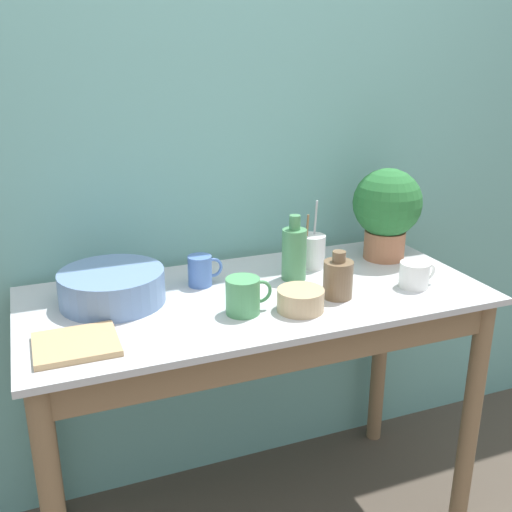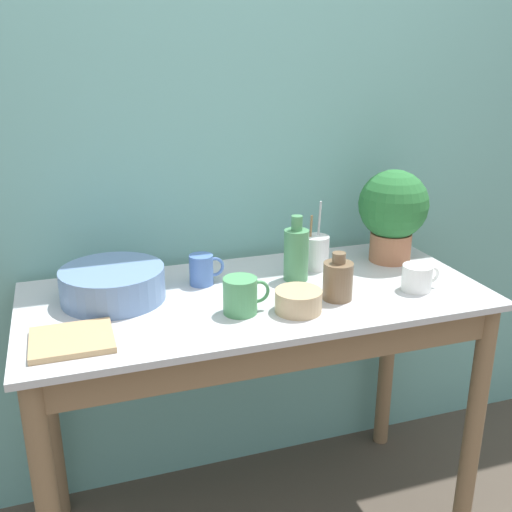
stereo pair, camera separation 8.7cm
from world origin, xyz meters
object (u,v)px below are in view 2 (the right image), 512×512
utensil_cup (316,252)px  tray_board (72,340)px  bottle_tall (296,253)px  mug_blue (202,270)px  bowl_small_tan (298,301)px  potted_plant (393,210)px  mug_white (417,278)px  mug_green (241,296)px  bowl_wash_large (113,284)px  bottle_short (338,280)px

utensil_cup → tray_board: utensil_cup is taller
bottle_tall → mug_blue: bottle_tall is taller
tray_board → mug_blue: bearing=34.6°
mug_blue → tray_board: bearing=-145.4°
bowl_small_tan → tray_board: 0.62m
potted_plant → utensil_cup: 0.31m
mug_white → mug_green: mug_green is taller
bottle_tall → utensil_cup: size_ratio=0.92×
mug_blue → bowl_small_tan: mug_blue is taller
mug_white → bowl_small_tan: (-0.41, -0.03, -0.01)m
bottle_tall → tray_board: bottle_tall is taller
potted_plant → bowl_small_tan: potted_plant is taller
utensil_cup → tray_board: 0.86m
potted_plant → bowl_wash_large: size_ratio=1.05×
bottle_tall → mug_white: bottle_tall is taller
utensil_cup → tray_board: (-0.81, -0.30, -0.05)m
bowl_small_tan → potted_plant: bearing=32.3°
bowl_wash_large → bottle_short: 0.67m
utensil_cup → bowl_small_tan: bearing=-121.5°
bowl_wash_large → bowl_small_tan: (0.49, -0.25, -0.02)m
mug_blue → mug_green: 0.25m
tray_board → bowl_wash_large: bearing=62.3°
utensil_cup → mug_blue: bearing=-177.3°
bowl_wash_large → mug_blue: bearing=7.1°
mug_blue → mug_green: mug_green is taller
bowl_small_tan → tray_board: bearing=179.6°
potted_plant → utensil_cup: size_ratio=1.39×
bottle_tall → tray_board: (-0.71, -0.23, -0.08)m
mug_white → mug_blue: bearing=157.4°
bottle_short → mug_white: bearing=-3.5°
bottle_short → bowl_small_tan: (-0.14, -0.05, -0.03)m
bowl_wash_large → tray_board: 0.28m
bowl_wash_large → utensil_cup: size_ratio=1.32×
bottle_short → utensil_cup: utensil_cup is taller
mug_blue → mug_green: (0.05, -0.25, 0.00)m
bottle_short → mug_green: bearing=-179.2°
mug_white → utensil_cup: (-0.22, 0.28, 0.02)m
potted_plant → bottle_tall: 0.40m
mug_white → bowl_small_tan: bearing=-175.8°
potted_plant → bottle_short: potted_plant is taller
utensil_cup → bottle_short: bearing=-99.4°
bowl_wash_large → mug_blue: size_ratio=2.73×
mug_green → mug_blue: bearing=102.1°
bowl_wash_large → bottle_short: (0.63, -0.21, 0.01)m
potted_plant → tray_board: size_ratio=1.55×
mug_green → utensil_cup: bearing=37.4°
mug_green → tray_board: size_ratio=0.66×
mug_green → tray_board: mug_green is taller
bowl_wash_large → bowl_small_tan: bowl_wash_large is taller
bowl_wash_large → bottle_short: bearing=-18.0°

